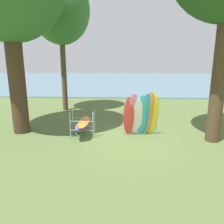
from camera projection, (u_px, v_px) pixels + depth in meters
ground_plane at (132, 139)px, 10.23m from camera, size 80.00×80.00×0.00m
lake_water at (124, 80)px, 38.09m from camera, size 80.00×36.00×0.10m
tree_mid_behind at (61, 11)px, 14.39m from camera, size 3.91×3.91×9.10m
leaning_board_pile at (141, 115)px, 10.39m from camera, size 1.79×0.93×2.22m
board_storage_rack at (83, 125)px, 10.58m from camera, size 1.15×2.13×1.25m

